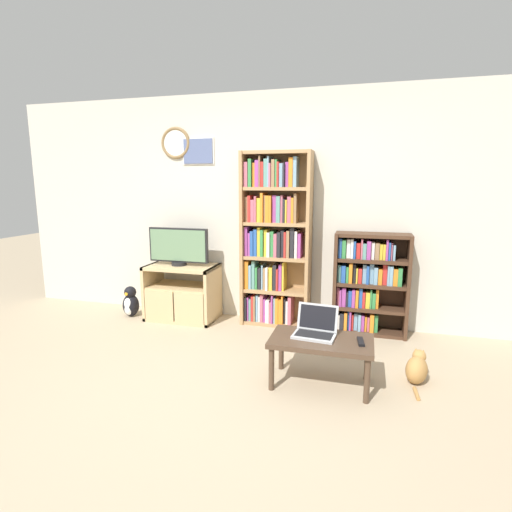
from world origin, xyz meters
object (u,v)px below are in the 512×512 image
tv_stand (182,292)px  television (179,246)px  bookshelf_short (367,283)px  laptop (316,328)px  penguin_figurine (130,303)px  cat (417,368)px  remote_near_laptop (361,342)px  coffee_table (321,345)px  bookshelf_tall (273,241)px

tv_stand → television: 0.55m
bookshelf_short → laptop: bearing=-107.8°
laptop → tv_stand: bearing=153.5°
penguin_figurine → tv_stand: bearing=8.2°
television → cat: (2.56, -0.92, -0.75)m
laptop → remote_near_laptop: bearing=-4.9°
penguin_figurine → television: bearing=10.2°
tv_stand → bookshelf_short: (2.11, 0.14, 0.22)m
coffee_table → television: bearing=147.1°
television → remote_near_laptop: 2.45m
bookshelf_short → television: bearing=-176.7°
tv_stand → bookshelf_tall: 1.26m
laptop → penguin_figurine: laptop is taller
laptop → penguin_figurine: bearing=163.0°
television → cat: 2.82m
remote_near_laptop → penguin_figurine: bearing=-28.6°
tv_stand → remote_near_laptop: bearing=-29.1°
bookshelf_tall → coffee_table: bearing=-61.6°
television → bookshelf_tall: 1.12m
coffee_table → bookshelf_tall: bearing=118.4°
television → penguin_figurine: television is taller
bookshelf_short → cat: 1.20m
tv_stand → remote_near_laptop: 2.37m
television → bookshelf_tall: bearing=6.3°
television → remote_near_laptop: bearing=-29.1°
bookshelf_tall → tv_stand: bearing=-172.6°
television → remote_near_laptop: television is taller
bookshelf_short → laptop: (-0.39, -1.22, -0.10)m
television → coffee_table: television is taller
bookshelf_tall → television: bearing=-173.7°
tv_stand → remote_near_laptop: tv_stand is taller
bookshelf_tall → laptop: bookshelf_tall is taller
tv_stand → penguin_figurine: bearing=-171.8°
tv_stand → cat: tv_stand is taller
remote_near_laptop → cat: bearing=-158.7°
bookshelf_tall → cat: bookshelf_tall is taller
tv_stand → bookshelf_tall: bearing=7.4°
bookshelf_short → tv_stand: bearing=-176.2°
coffee_table → cat: coffee_table is taller
tv_stand → remote_near_laptop: (2.07, -1.15, 0.07)m
tv_stand → remote_near_laptop: size_ratio=4.98×
remote_near_laptop → cat: 0.59m
tv_stand → coffee_table: size_ratio=1.01×
tv_stand → penguin_figurine: size_ratio=2.19×
tv_stand → bookshelf_short: bearing=3.8°
bookshelf_tall → bookshelf_short: (1.03, 0.00, -0.41)m
laptop → cat: size_ratio=0.81×
coffee_table → laptop: laptop is taller
cat → bookshelf_short: bearing=130.3°
coffee_table → penguin_figurine: (-2.42, 1.06, -0.17)m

